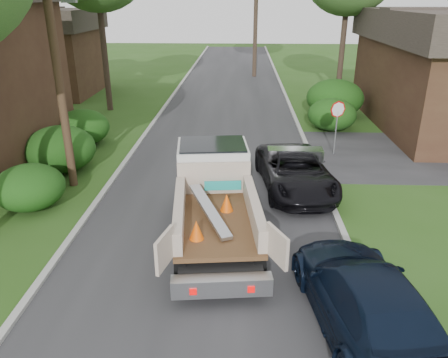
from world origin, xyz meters
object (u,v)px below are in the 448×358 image
black_pickup (295,171)px  navy_suv (366,299)px  flatbed_truck (214,189)px  stop_sign (337,116)px  utility_pole (54,46)px  house_left_far (44,51)px

black_pickup → navy_suv: size_ratio=0.98×
flatbed_truck → navy_suv: bearing=-57.8°
stop_sign → utility_pole: utility_pole is taller
stop_sign → utility_pole: (-10.68, -4.02, 3.40)m
utility_pole → house_left_far: utility_pole is taller
utility_pole → navy_suv: 12.60m
flatbed_truck → navy_suv: size_ratio=1.21×
house_left_far → black_pickup: house_left_far is taller
flatbed_truck → black_pickup: size_ratio=1.24×
house_left_far → flatbed_truck: size_ratio=1.17×
house_left_far → navy_suv: 29.99m
stop_sign → house_left_far: 22.81m
stop_sign → house_left_far: (-18.70, 13.00, 1.27)m
black_pickup → utility_pole: bearing=173.5°
utility_pole → house_left_far: size_ratio=1.32×
utility_pole → house_left_far: bearing=115.2°
house_left_far → utility_pole: bearing=-64.8°
utility_pole → house_left_far: (-8.02, 17.02, -2.12)m
house_left_far → flatbed_truck: (13.64, -20.03, -1.77)m
utility_pole → navy_suv: utility_pole is taller
stop_sign → utility_pole: size_ratio=0.25×
black_pickup → navy_suv: bearing=-91.3°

